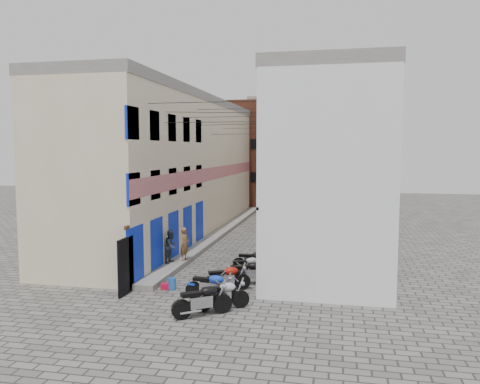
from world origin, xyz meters
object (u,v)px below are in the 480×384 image
Objects in this scene: motorcycle_a at (202,298)px; motorcycle_d at (226,277)px; motorcycle_c at (211,284)px; red_crate at (166,286)px; motorcycle_e at (249,271)px; motorcycle_g at (253,260)px; motorcycle_b at (222,293)px; water_jug_near at (173,284)px; motorcycle_f at (247,266)px; water_jug_far at (172,284)px; person_a at (185,244)px; person_b at (171,246)px.

motorcycle_d is at bearing 141.45° from motorcycle_a.
red_crate is at bearing -109.38° from motorcycle_c.
motorcycle_e is 1.06× the size of motorcycle_g.
motorcycle_b reaches higher than red_crate.
red_crate is at bearing 180.00° from water_jug_near.
motorcycle_a is at bearing -48.85° from red_crate.
water_jug_far is (-2.63, -2.29, -0.31)m from motorcycle_f.
motorcycle_d reaches higher than water_jug_far.
water_jug_near is at bearing 0.00° from water_jug_far.
person_a reaches higher than motorcycle_e.
motorcycle_c is 4.47× the size of water_jug_near.
motorcycle_a is at bearing -33.90° from motorcycle_e.
person_a is at bearing -179.47° from motorcycle_b.
motorcycle_d is at bearing 7.05° from water_jug_near.
water_jug_far is (-2.16, -0.26, -0.35)m from motorcycle_d.
motorcycle_d is at bearing 6.92° from water_jug_far.
motorcycle_f is 4.27× the size of water_jug_near.
motorcycle_a is 2.88m from motorcycle_d.
motorcycle_c is 5.36m from person_a.
motorcycle_g is 4.50m from red_crate.
person_a reaches higher than motorcycle_d.
red_crate is at bearing 180.00° from water_jug_far.
motorcycle_b is at bearing 36.89° from motorcycle_c.
person_b is (-3.85, 0.99, 0.48)m from motorcycle_f.
motorcycle_d is 1.00× the size of motorcycle_e.
water_jug_near is at bearing -72.61° from motorcycle_f.
motorcycle_a reaches higher than red_crate.
person_b is at bearing 110.45° from water_jug_far.
motorcycle_b is 1.00× the size of motorcycle_e.
motorcycle_d reaches higher than motorcycle_f.
motorcycle_e is at bearing 21.56° from red_crate.
person_b is 3.58m from water_jug_far.
motorcycle_e is 1.07× the size of motorcycle_f.
person_b reaches higher than water_jug_far.
water_jug_far is (0.73, -3.82, -0.81)m from person_a.
water_jug_near reaches higher than red_crate.
motorcycle_g is 4.04× the size of water_jug_far.
motorcycle_g is at bearing 153.67° from motorcycle_f.
person_b is (-0.49, -0.55, -0.02)m from person_a.
water_jug_near is (-2.64, -3.39, -0.33)m from motorcycle_g.
red_crate is at bearing -153.17° from motorcycle_b.
motorcycle_e is 4.55× the size of water_jug_near.
motorcycle_d is at bearing 6.22° from red_crate.
person_b is (-4.12, 2.03, 0.45)m from motorcycle_e.
motorcycle_b is at bearing -2.54° from motorcycle_g.
person_b is 3.60m from water_jug_near.
motorcycle_g is at bearing -77.87° from person_b.
motorcycle_a is 6.75m from person_b.
water_jug_near is at bearing -38.74° from motorcycle_g.
water_jug_far is (-0.04, 0.00, 0.01)m from water_jug_near.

